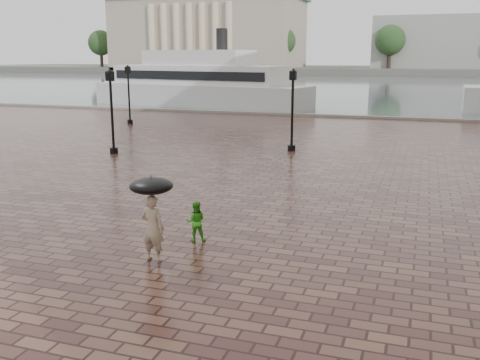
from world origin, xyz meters
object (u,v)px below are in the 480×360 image
Objects in this scene: street_lamps at (172,103)px; ferry_near at (199,84)px; adult_pedestrian at (153,228)px; child_pedestrian at (196,221)px.

ferry_near is at bearing 109.15° from street_lamps.
ferry_near is (-7.78, 22.39, 0.06)m from street_lamps.
street_lamps is 8.79× the size of adult_pedestrian.
child_pedestrian is (0.43, 1.73, -0.29)m from adult_pedestrian.
adult_pedestrian is (8.55, -18.76, -1.45)m from street_lamps.
street_lamps is 13.14× the size of child_pedestrian.
street_lamps reaches higher than child_pedestrian.
adult_pedestrian reaches higher than child_pedestrian.
street_lamps is at bearing -84.08° from child_pedestrian.
ferry_near reaches higher than street_lamps.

